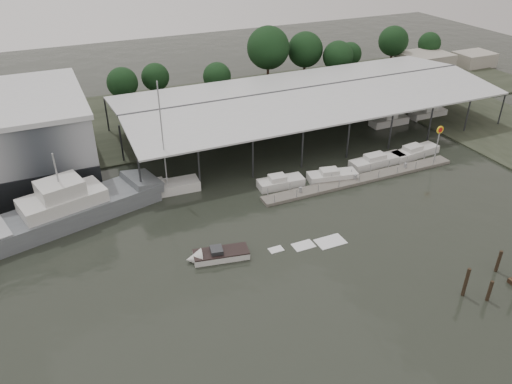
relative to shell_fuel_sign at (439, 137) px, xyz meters
name	(u,v)px	position (x,y,z in m)	size (l,w,h in m)	color
ground	(296,251)	(-27.00, -9.99, -3.93)	(200.00, 200.00, 0.00)	black
land_strip_far	(178,115)	(-27.00, 32.01, -3.83)	(140.00, 30.00, 0.30)	#383E2F
covered_boat_shed	(309,92)	(-10.00, 18.01, 2.20)	(58.24, 24.00, 6.96)	silver
floating_dock	(361,179)	(-12.00, 0.01, -3.72)	(28.00, 2.00, 1.40)	#635F57
shell_fuel_sign	(439,137)	(0.00, 0.00, 0.00)	(1.10, 0.18, 5.55)	#94979A
distant_commercial_buildings	(440,62)	(32.03, 34.70, -2.08)	(22.00, 8.00, 4.00)	gray
grey_trawler	(76,206)	(-46.64, 5.83, -2.35)	(20.34, 9.93, 8.84)	slate
white_sailboat	(163,188)	(-36.25, 7.50, -3.26)	(8.86, 3.12, 14.36)	silver
speedboat_underway	(216,255)	(-34.92, -7.73, -3.53)	(17.19, 5.06, 2.00)	silver
moored_cruiser_0	(280,182)	(-22.30, 2.90, -3.31)	(6.02, 2.59, 1.70)	silver
moored_cruiser_1	(332,176)	(-15.44, 1.71, -3.31)	(6.71, 3.41, 1.70)	silver
moored_cruiser_2	(377,161)	(-7.45, 2.91, -3.31)	(8.22, 2.34, 1.70)	silver
moored_cruiser_3	(415,152)	(-0.88, 3.05, -3.31)	(7.78, 3.04, 1.70)	silver
mooring_pilings	(509,296)	(-13.48, -24.72, -2.95)	(5.83, 9.27, 3.67)	#2D2116
horizon_tree_line	(297,54)	(-1.34, 37.80, 2.38)	(71.63, 10.50, 11.94)	black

